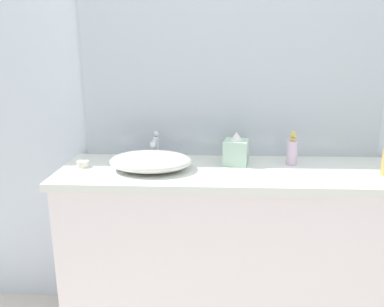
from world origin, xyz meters
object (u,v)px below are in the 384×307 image
Objects in this scene: soap_dispenser at (292,151)px; candle_jar at (83,164)px; tissue_box at (236,151)px; sink_basin at (151,161)px.

soap_dispenser reaches higher than candle_jar.
candle_jar is (-0.74, -0.08, -0.05)m from tissue_box.
candle_jar is at bearing 175.51° from sink_basin.
tissue_box is (0.41, 0.11, 0.03)m from sink_basin.
soap_dispenser is at bearing 9.42° from sink_basin.
soap_dispenser is (0.68, 0.11, 0.03)m from sink_basin.
sink_basin reaches higher than candle_jar.
tissue_box is at bearing 14.89° from sink_basin.
sink_basin is 0.69m from soap_dispenser.
soap_dispenser is 1.03× the size of tissue_box.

